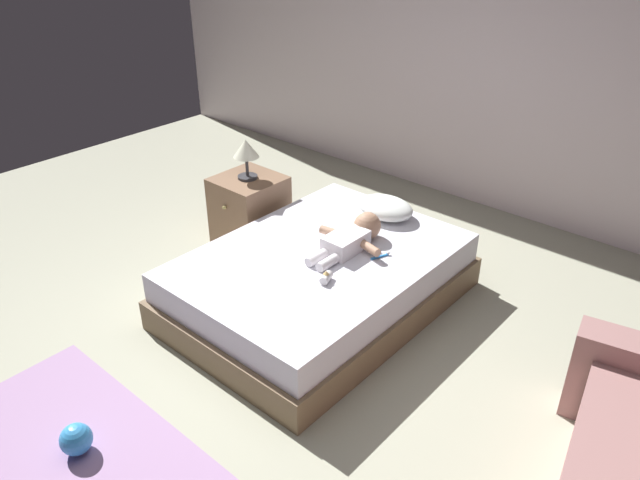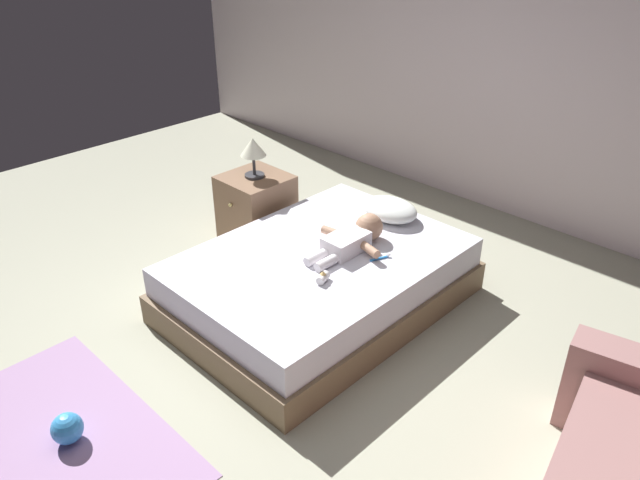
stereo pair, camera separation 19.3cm
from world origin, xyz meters
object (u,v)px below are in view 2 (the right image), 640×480
baby (354,238)px  lamp (253,149)px  bed (320,280)px  pillow (390,209)px  toothbrush (381,258)px  baby_bottle (323,277)px  toy_ball (67,428)px  nightstand (257,209)px

baby → lamp: 1.14m
bed → lamp: size_ratio=6.17×
pillow → toothbrush: (0.32, -0.49, -0.06)m
lamp → pillow: bearing=22.5°
baby → toothbrush: size_ratio=4.57×
lamp → baby_bottle: lamp is taller
toothbrush → baby_bottle: baby_bottle is taller
toy_ball → pillow: bearing=88.2°
lamp → bed: bearing=-16.4°
bed → toy_ball: 1.76m
baby → lamp: lamp is taller
nightstand → lamp: (0.00, 0.00, 0.50)m
toothbrush → bed: bearing=-145.6°
pillow → baby: baby is taller
baby → toothbrush: bearing=2.4°
bed → baby_bottle: bearing=-42.4°
toy_ball → toothbrush: bearing=78.5°
pillow → baby_bottle: 0.97m
bed → toothbrush: 0.45m
baby → nightstand: (-1.10, 0.08, -0.20)m
pillow → lamp: 1.13m
nightstand → toy_ball: nightstand is taller
pillow → nightstand: bearing=-157.5°
nightstand → baby_bottle: bearing=-22.7°
nightstand → toy_ball: (0.93, -2.05, -0.19)m
toy_ball → lamp: bearing=114.3°
bed → pillow: pillow is taller
toy_ball → baby_bottle: 1.60m
baby → lamp: (-1.10, 0.08, 0.30)m
baby_bottle → toy_ball: bearing=-101.9°
nightstand → toy_ball: bearing=-65.7°
baby → bed: bearing=-115.3°
toy_ball → baby_bottle: bearing=78.1°
pillow → nightstand: size_ratio=0.77×
toy_ball → baby_bottle: (0.32, 1.53, 0.35)m
bed → toy_ball: size_ratio=11.87×
nightstand → lamp: 0.50m
pillow → baby_bottle: (0.24, -0.94, -0.04)m
nightstand → lamp: lamp is taller
baby → toy_ball: 2.02m
bed → toothbrush: size_ratio=13.69×
toy_ball → baby_bottle: baby_bottle is taller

